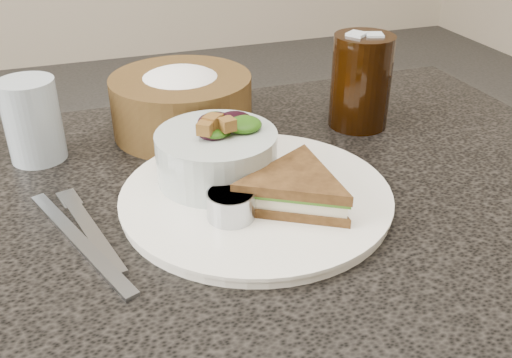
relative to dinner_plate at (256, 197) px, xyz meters
The scene contains 10 objects.
dinner_plate is the anchor object (origin of this frame).
sandwich 0.06m from the dinner_plate, 52.03° to the right, with size 0.15×0.15×0.04m, color brown, non-canonical shape.
salad_bowl 0.07m from the dinner_plate, 126.09° to the left, with size 0.14×0.14×0.08m, color #B0BDB8, non-canonical shape.
dressing_ramekin 0.06m from the dinner_plate, 136.11° to the right, with size 0.05×0.05×0.03m, color #A7ABB2.
orange_wedge 0.10m from the dinner_plate, 90.94° to the left, with size 0.06×0.06×0.03m, color orange.
fork 0.18m from the dinner_plate, behind, with size 0.02×0.16×0.00m, color #ABACAE.
knife 0.20m from the dinner_plate, behind, with size 0.01×0.22×0.00m, color #A4A8B0.
bread_basket 0.22m from the dinner_plate, 99.02° to the left, with size 0.20×0.20×0.11m, color #543E1C, non-canonical shape.
cola_glass 0.27m from the dinner_plate, 35.99° to the left, with size 0.08×0.08×0.14m, color black, non-canonical shape.
water_glass 0.31m from the dinner_plate, 139.60° to the left, with size 0.07×0.07×0.11m, color #A6B6C2.
Camera 1 is at (-0.16, -0.52, 1.10)m, focal length 40.00 mm.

